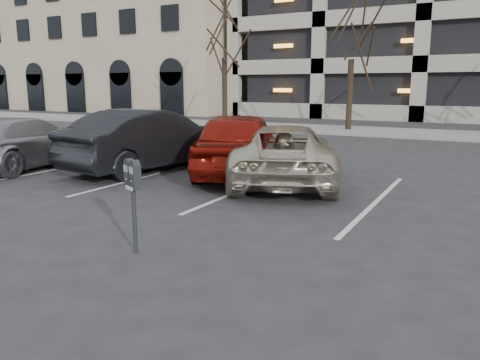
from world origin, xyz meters
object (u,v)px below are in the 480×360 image
at_px(tree_a, 224,14).
at_px(suv_silver, 284,153).
at_px(car_dark, 150,140).
at_px(car_silver, 24,142).
at_px(car_red, 239,143).
at_px(parking_meter, 133,183).
at_px(tree_b, 353,13).

distance_m(tree_a, suv_silver, 16.50).
xyz_separation_m(car_dark, car_silver, (-3.23, -1.41, -0.11)).
relative_size(car_red, car_silver, 0.99).
relative_size(suv_silver, car_dark, 1.08).
relative_size(tree_a, parking_meter, 6.59).
bearing_deg(parking_meter, tree_b, 121.16).
xyz_separation_m(tree_b, suv_silver, (2.04, -12.75, -4.86)).
height_order(tree_b, suv_silver, tree_b).
distance_m(tree_a, car_silver, 15.41).
bearing_deg(tree_b, car_red, -86.98).
xyz_separation_m(suv_silver, car_dark, (-3.81, -0.18, 0.14)).
bearing_deg(suv_silver, tree_a, -77.08).
relative_size(suv_silver, car_red, 1.12).
relative_size(tree_a, car_silver, 1.72).
bearing_deg(tree_b, tree_a, 180.00).
bearing_deg(suv_silver, car_silver, -9.72).
height_order(tree_a, suv_silver, tree_a).
bearing_deg(car_dark, car_silver, 31.96).
relative_size(tree_b, car_dark, 1.56).
distance_m(suv_silver, car_red, 1.43).
height_order(suv_silver, car_silver, car_silver).
distance_m(car_red, car_dark, 2.47).
xyz_separation_m(parking_meter, car_silver, (-7.16, 3.75, -0.26)).
bearing_deg(parking_meter, car_red, 129.23).
distance_m(parking_meter, car_dark, 6.49).
relative_size(tree_b, suv_silver, 1.44).
distance_m(tree_a, parking_meter, 20.89).
relative_size(parking_meter, car_dark, 0.26).
relative_size(tree_b, car_silver, 1.60).
xyz_separation_m(tree_a, car_red, (7.66, -12.43, -5.15)).
height_order(tree_b, car_red, tree_b).
bearing_deg(tree_a, suv_silver, -54.66).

